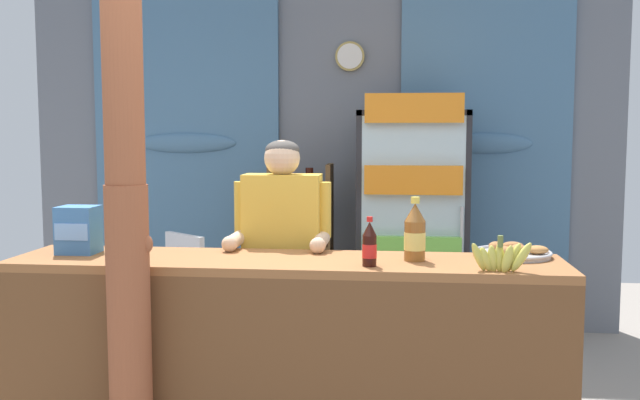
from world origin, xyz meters
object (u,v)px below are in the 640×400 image
plastic_lawn_chair (170,289)px  banana_bunch (501,258)px  pastry_tray (513,252)px  timber_post (126,198)px  shopkeeper (282,247)px  soda_bottle_iced_tea (415,234)px  stall_counter (282,345)px  bottle_shelf_rack (301,247)px  drink_fridge (412,209)px  soda_bottle_lime_soda (119,235)px  snack_box_biscuit (79,230)px  soda_bottle_cola (369,245)px

plastic_lawn_chair → banana_bunch: 2.59m
plastic_lawn_chair → pastry_tray: 2.47m
timber_post → banana_bunch: 1.62m
shopkeeper → soda_bottle_iced_tea: size_ratio=5.14×
stall_counter → shopkeeper: (-0.09, 0.53, 0.37)m
bottle_shelf_rack → soda_bottle_iced_tea: bearing=-68.1°
bottle_shelf_rack → soda_bottle_iced_tea: 2.21m
plastic_lawn_chair → banana_bunch: (1.99, -1.57, 0.54)m
timber_post → shopkeeper: (0.54, 0.78, -0.33)m
drink_fridge → soda_bottle_iced_tea: (-0.03, -1.87, 0.09)m
drink_fridge → banana_bunch: (0.33, -2.09, 0.02)m
shopkeeper → pastry_tray: bearing=-12.3°
stall_counter → banana_bunch: size_ratio=9.44×
plastic_lawn_chair → soda_bottle_iced_tea: size_ratio=2.90×
soda_bottle_lime_soda → snack_box_biscuit: snack_box_biscuit is taller
stall_counter → bottle_shelf_rack: bearing=95.6°
timber_post → stall_counter: bearing=21.8°
drink_fridge → stall_counter: bearing=-107.5°
stall_counter → timber_post: 0.97m
stall_counter → plastic_lawn_chair: bearing=124.9°
shopkeeper → soda_bottle_cola: 0.75m
drink_fridge → shopkeeper: bearing=-116.0°
soda_bottle_iced_tea → snack_box_biscuit: 1.64m
plastic_lawn_chair → stall_counter: bearing=-55.1°
shopkeeper → soda_bottle_lime_soda: bearing=-150.9°
pastry_tray → timber_post: bearing=-162.7°
stall_counter → shopkeeper: size_ratio=1.70×
soda_bottle_lime_soda → banana_bunch: size_ratio=0.83×
soda_bottle_iced_tea → pastry_tray: (0.47, 0.16, -0.10)m
pastry_tray → banana_bunch: bearing=-106.6°
stall_counter → pastry_tray: 1.18m
drink_fridge → plastic_lawn_chair: (-1.66, -0.52, -0.51)m
soda_bottle_iced_tea → soda_bottle_lime_soda: size_ratio=1.29×
bottle_shelf_rack → stall_counter: bearing=-84.4°
drink_fridge → soda_bottle_lime_soda: size_ratio=7.98×
timber_post → soda_bottle_lime_soda: timber_post is taller
soda_bottle_cola → banana_bunch: size_ratio=0.80×
timber_post → shopkeeper: timber_post is taller
banana_bunch → shopkeeper: bearing=149.2°
soda_bottle_iced_tea → snack_box_biscuit: size_ratio=1.27×
soda_bottle_iced_tea → soda_bottle_cola: 0.26m
timber_post → drink_fridge: timber_post is taller
stall_counter → soda_bottle_cola: 0.62m
snack_box_biscuit → soda_bottle_iced_tea: bearing=-0.7°
bottle_shelf_rack → pastry_tray: bottle_shelf_rack is taller
drink_fridge → soda_bottle_iced_tea: bearing=-90.8°
stall_counter → snack_box_biscuit: snack_box_biscuit is taller
soda_bottle_iced_tea → snack_box_biscuit: soda_bottle_iced_tea is taller
drink_fridge → pastry_tray: drink_fridge is taller
timber_post → bottle_shelf_rack: (0.42, 2.39, -0.59)m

